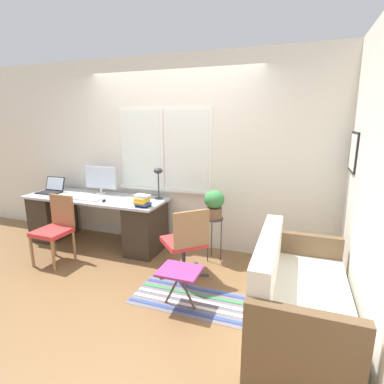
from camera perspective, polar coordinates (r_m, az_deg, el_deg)
The scene contains 17 objects.
ground_plane at distance 4.05m, azimuth -7.97°, elevation -13.47°, with size 14.00×14.00×0.00m, color brown.
wall_back_with_window at distance 4.36m, azimuth -3.71°, elevation 7.18°, with size 9.00×0.12×2.70m.
wall_right_with_picture at distance 3.26m, azimuth 29.95°, elevation 3.34°, with size 0.08×9.00×2.70m.
desk at distance 4.73m, azimuth -17.69°, elevation -4.83°, with size 2.15×0.72×0.73m.
laptop at distance 5.16m, azimuth -25.24°, elevation 0.48°, with size 0.35×0.30×0.23m.
monitor at distance 4.76m, azimuth -17.05°, elevation 2.39°, with size 0.54×0.16×0.42m.
keyboard at distance 4.51m, azimuth -19.43°, elevation -1.27°, with size 0.41×0.15×0.02m.
mouse at distance 4.31m, azimuth -16.45°, elevation -1.58°, with size 0.04×0.07×0.04m.
desk_lamp at distance 4.25m, azimuth -6.43°, elevation 3.27°, with size 0.13×0.13×0.45m.
book_stack at distance 3.95m, azimuth -9.47°, elevation -1.65°, with size 0.22×0.18×0.16m.
desk_chair_wooden at distance 4.30m, azimuth -24.60°, elevation -6.15°, with size 0.42×0.43×0.87m.
office_chair_swivel at distance 3.53m, azimuth -1.16°, elevation -9.36°, with size 0.64×0.64×0.87m.
couch_loveseat at distance 2.93m, azimuth 19.15°, elevation -18.85°, with size 0.77×1.49×0.84m.
plant_stand at distance 3.96m, azimuth 4.18°, elevation -5.96°, with size 0.24×0.24×0.58m.
potted_plant at distance 3.88m, azimuth 4.25°, elevation -2.08°, with size 0.26×0.26×0.37m.
floor_rug_striped at distance 3.29m, azimuth 1.30°, elevation -20.06°, with size 1.41×0.57×0.01m.
folding_stool at distance 3.04m, azimuth -2.38°, elevation -15.21°, with size 0.40×0.34×0.41m.
Camera 1 is at (1.72, -3.18, 1.82)m, focal length 28.00 mm.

